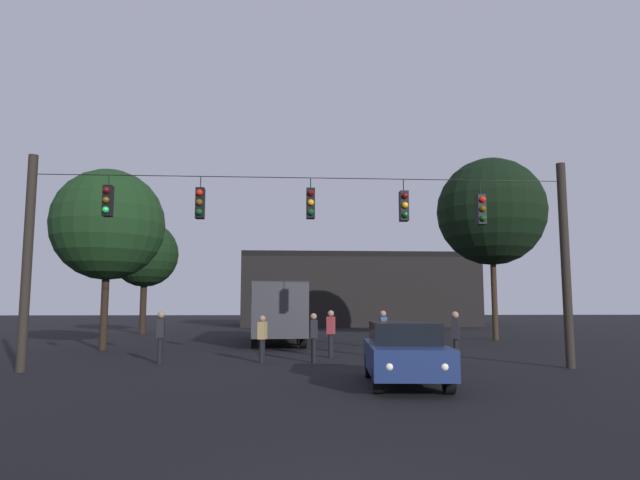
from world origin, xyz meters
TOP-DOWN VIEW (x-y plane):
  - ground_plane at (0.00, 24.50)m, footprint 168.00×168.00m
  - overhead_signal_span at (-0.02, 11.63)m, footprint 16.83×0.44m
  - city_bus at (-1.05, 24.46)m, footprint 3.03×11.11m
  - car_near_right at (2.38, 8.41)m, footprint 2.18×4.46m
  - pedestrian_crossing_left at (-1.35, 13.96)m, footprint 0.33×0.41m
  - pedestrian_crossing_center at (-4.77, 13.89)m, footprint 0.27×0.38m
  - pedestrian_crossing_right at (1.14, 15.66)m, footprint 0.36×0.42m
  - pedestrian_near_bus at (3.10, 15.48)m, footprint 0.25×0.37m
  - pedestrian_trailing at (4.94, 12.53)m, footprint 0.36×0.42m
  - pedestrian_far_side at (0.39, 13.76)m, footprint 0.26×0.37m
  - corner_building at (6.40, 49.62)m, footprint 21.76×11.16m
  - tree_left_silhouette at (-10.34, 33.89)m, footprint 4.56×4.56m
  - tree_behind_building at (11.24, 25.62)m, footprint 6.17×6.17m
  - tree_right_far at (-8.53, 19.84)m, footprint 4.97×4.97m

SIDE VIEW (x-z plane):
  - ground_plane at x=0.00m, z-range 0.00..0.00m
  - car_near_right at x=2.38m, z-range 0.04..1.56m
  - pedestrian_crossing_left at x=-1.35m, z-range 0.10..1.69m
  - pedestrian_far_side at x=0.39m, z-range 0.11..1.78m
  - pedestrian_crossing_center at x=-4.77m, z-range 0.12..1.86m
  - pedestrian_trailing at x=4.94m, z-range 0.12..1.86m
  - pedestrian_near_bus at x=3.10m, z-range 0.12..1.87m
  - pedestrian_crossing_right at x=1.14m, z-range 0.12..1.87m
  - city_bus at x=-1.05m, z-range 0.37..3.37m
  - corner_building at x=6.40m, z-range 0.00..6.79m
  - overhead_signal_span at x=-0.02m, z-range 0.62..7.11m
  - tree_left_silhouette at x=-10.34m, z-range 1.58..9.35m
  - tree_right_far at x=-8.53m, z-range 1.52..9.55m
  - tree_behind_building at x=11.24m, z-range 2.10..12.50m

